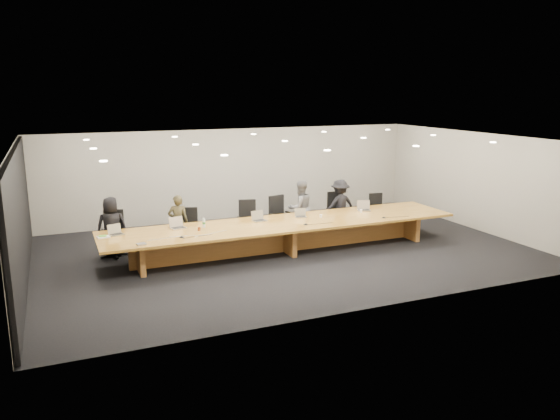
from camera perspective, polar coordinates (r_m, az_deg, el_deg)
The scene contains 29 objects.
ground at distance 13.80m, azimuth 0.48°, elevation -4.31°, with size 12.00×12.00×0.00m, color black.
back_wall at distance 17.15m, azimuth -4.81°, elevation 3.78°, with size 12.00×0.02×2.80m, color silver.
left_wall_panel at distance 12.43m, azimuth -25.55°, elevation -0.91°, with size 0.08×7.84×2.74m, color black.
conference_table at distance 13.66m, azimuth 0.49°, elevation -2.22°, with size 9.00×1.80×0.75m.
chair_far_left at distance 13.85m, azimuth -17.03°, elevation -2.36°, with size 0.58×0.58×1.14m, color black, non-canonical shape.
chair_left at distance 14.20m, azimuth -9.47°, elevation -1.83°, with size 0.52×0.52×1.03m, color black, non-canonical shape.
chair_mid_left at distance 14.64m, azimuth -3.32°, elevation -1.09°, with size 0.56×0.56×1.10m, color black, non-canonical shape.
chair_mid_right at distance 14.96m, azimuth 0.14°, elevation -0.67°, with size 0.59×0.59×1.16m, color black, non-canonical shape.
chair_right at distance 15.78m, azimuth 6.03°, elevation -0.11°, with size 0.57×0.57×1.12m, color black, non-canonical shape.
chair_far_right at distance 16.31m, azimuth 10.25°, elevation -0.04°, with size 0.51×0.51×1.01m, color black, non-canonical shape.
person_a at distance 13.83m, azimuth -17.17°, elevation -1.67°, with size 0.72×0.47×1.47m, color black.
person_b at distance 14.07m, azimuth -10.59°, elevation -1.23°, with size 0.51×0.34×1.40m, color #38321E.
person_c at distance 15.14m, azimuth 2.13°, elevation 0.23°, with size 0.75×0.58×1.54m, color #5B5B5E.
person_d at distance 15.67m, azimuth 6.28°, elevation 0.47°, with size 0.96×0.55×1.49m, color black.
laptop_a at distance 12.94m, azimuth -16.74°, elevation -1.99°, with size 0.31×0.23×0.25m, color tan, non-canonical shape.
laptop_b at distance 13.19m, azimuth -10.60°, elevation -1.32°, with size 0.35×0.25×0.28m, color #C7B498, non-canonical shape.
laptop_c at distance 13.70m, azimuth -2.15°, elevation -0.63°, with size 0.33×0.24×0.26m, color tan, non-canonical shape.
laptop_d at distance 14.12m, azimuth 2.19°, elevation -0.30°, with size 0.29×0.21×0.23m, color tan, non-canonical shape.
laptop_e at distance 15.04m, azimuth 8.77°, elevation 0.45°, with size 0.35×0.25×0.27m, color tan, non-canonical shape.
water_bottle at distance 13.19m, azimuth -7.96°, elevation -1.35°, with size 0.07×0.07×0.22m, color silver.
amber_mug at distance 12.93m, azimuth -8.46°, elevation -1.96°, with size 0.07×0.07×0.09m, color brown.
paper_cup_near at distance 14.11m, azimuth 4.29°, elevation -0.63°, with size 0.07×0.07×0.08m, color white.
paper_cup_far at distance 14.81m, azimuth 8.46°, elevation -0.11°, with size 0.07×0.07×0.08m, color white.
notepad at distance 12.85m, azimuth -17.97°, elevation -2.69°, with size 0.27×0.22×0.02m, color silver.
lime_gadget at distance 12.86m, azimuth -18.05°, elevation -2.59°, with size 0.17×0.09×0.03m, color #64B931.
av_box at distance 12.02m, azimuth -14.30°, elevation -3.47°, with size 0.19×0.14×0.03m, color #B8B8BD.
mic_left at distance 12.40m, azimuth -10.23°, elevation -2.78°, with size 0.12×0.12×0.03m, color black.
mic_center at distance 13.36m, azimuth 2.70°, elevation -1.48°, with size 0.12×0.12×0.03m, color black.
mic_right at distance 14.30m, azimuth 10.81°, elevation -0.76°, with size 0.11×0.11×0.03m, color black.
Camera 1 is at (-5.23, -12.12, 4.00)m, focal length 35.00 mm.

